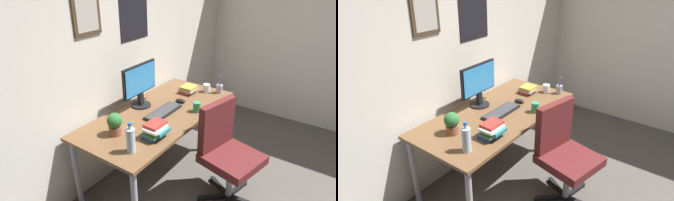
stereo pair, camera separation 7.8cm
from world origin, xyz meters
TOP-DOWN VIEW (x-y plane):
  - wall_back at (-0.00, 2.15)m, footprint 4.40×0.10m
  - desk at (0.09, 1.67)m, footprint 1.68×0.80m
  - office_chair at (0.17, 1.00)m, footprint 0.58×0.58m
  - monitor at (0.10, 1.91)m, footprint 0.46×0.20m
  - keyboard at (0.09, 1.63)m, footprint 0.43×0.15m
  - computer_mouse at (0.39, 1.62)m, footprint 0.06×0.11m
  - water_bottle at (-0.56, 1.46)m, footprint 0.07×0.07m
  - coffee_mug_near at (0.31, 1.38)m, footprint 0.11×0.07m
  - coffee_mug_far at (0.79, 1.53)m, footprint 0.12×0.08m
  - potted_plant at (-0.45, 1.74)m, footprint 0.13×0.13m
  - pen_cup at (0.84, 1.40)m, footprint 0.07×0.07m
  - book_stack_left at (-0.29, 1.44)m, footprint 0.22×0.17m
  - book_stack_right at (0.65, 1.69)m, footprint 0.18×0.16m

SIDE VIEW (x-z plane):
  - office_chair at x=0.17m, z-range 0.05..1.00m
  - desk at x=0.09m, z-range 0.30..1.03m
  - keyboard at x=0.09m, z-range 0.73..0.76m
  - computer_mouse at x=0.39m, z-range 0.73..0.77m
  - book_stack_right at x=0.65m, z-range 0.73..0.81m
  - coffee_mug_far at x=0.79m, z-range 0.73..0.83m
  - coffee_mug_near at x=0.31m, z-range 0.73..0.83m
  - pen_cup at x=0.84m, z-range 0.69..0.89m
  - book_stack_left at x=-0.29m, z-range 0.73..0.86m
  - potted_plant at x=-0.45m, z-range 0.74..0.94m
  - water_bottle at x=-0.56m, z-range 0.71..0.97m
  - monitor at x=0.10m, z-range 0.76..1.19m
  - wall_back at x=0.00m, z-range 0.00..2.60m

